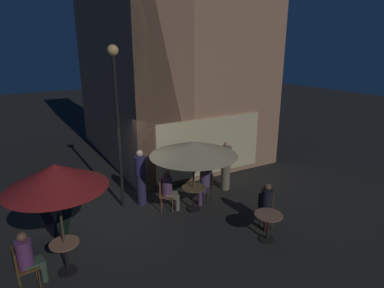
# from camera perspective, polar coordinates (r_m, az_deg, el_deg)

# --- Properties ---
(ground_plane) EXTENTS (60.00, 60.00, 0.00)m
(ground_plane) POSITION_cam_1_polar(r_m,az_deg,el_deg) (10.15, -12.27, -11.54)
(ground_plane) COLOR black
(cafe_building) EXTENTS (6.16, 8.00, 9.57)m
(cafe_building) POSITION_cam_1_polar(r_m,az_deg,el_deg) (13.32, -6.27, 16.83)
(cafe_building) COLOR tan
(cafe_building) RESTS_ON ground
(street_lamp_near_corner) EXTENTS (0.31, 0.31, 4.80)m
(street_lamp_near_corner) POSITION_cam_1_polar(r_m,az_deg,el_deg) (9.44, -13.14, 6.88)
(street_lamp_near_corner) COLOR black
(street_lamp_near_corner) RESTS_ON ground
(menu_sandwich_board) EXTENTS (0.83, 0.78, 0.95)m
(menu_sandwich_board) POSITION_cam_1_polar(r_m,az_deg,el_deg) (9.11, -22.53, -12.51)
(menu_sandwich_board) COLOR black
(menu_sandwich_board) RESTS_ON ground
(cafe_table_0) EXTENTS (0.72, 0.72, 0.75)m
(cafe_table_0) POSITION_cam_1_polar(r_m,az_deg,el_deg) (9.79, 0.27, -8.71)
(cafe_table_0) COLOR black
(cafe_table_0) RESTS_ON ground
(cafe_table_1) EXTENTS (0.62, 0.62, 0.74)m
(cafe_table_1) POSITION_cam_1_polar(r_m,az_deg,el_deg) (7.86, -21.32, -17.33)
(cafe_table_1) COLOR black
(cafe_table_1) RESTS_ON ground
(cafe_table_2) EXTENTS (0.71, 0.71, 0.73)m
(cafe_table_2) POSITION_cam_1_polar(r_m,az_deg,el_deg) (8.60, 13.21, -13.15)
(cafe_table_2) COLOR black
(cafe_table_2) RESTS_ON ground
(patio_umbrella_0) EXTENTS (2.54, 2.54, 2.16)m
(patio_umbrella_0) POSITION_cam_1_polar(r_m,az_deg,el_deg) (9.27, 0.29, -0.81)
(patio_umbrella_0) COLOR black
(patio_umbrella_0) RESTS_ON ground
(patio_umbrella_1) EXTENTS (2.06, 2.06, 2.52)m
(patio_umbrella_1) POSITION_cam_1_polar(r_m,az_deg,el_deg) (7.06, -22.83, -5.32)
(patio_umbrella_1) COLOR black
(patio_umbrella_1) RESTS_ON ground
(cafe_chair_0) EXTENTS (0.58, 0.58, 1.00)m
(cafe_chair_0) POSITION_cam_1_polar(r_m,az_deg,el_deg) (9.80, -4.97, -8.36)
(cafe_chair_0) COLOR brown
(cafe_chair_0) RESTS_ON ground
(cafe_chair_1) EXTENTS (0.53, 0.53, 0.90)m
(cafe_chair_1) POSITION_cam_1_polar(r_m,az_deg,el_deg) (10.38, 2.49, -7.06)
(cafe_chair_1) COLOR black
(cafe_chair_1) RESTS_ON ground
(cafe_chair_2) EXTENTS (0.47, 0.47, 0.94)m
(cafe_chair_2) POSITION_cam_1_polar(r_m,az_deg,el_deg) (7.71, -27.83, -18.26)
(cafe_chair_2) COLOR #54371A
(cafe_chair_2) RESTS_ON ground
(cafe_chair_3) EXTENTS (0.59, 0.59, 0.87)m
(cafe_chair_3) POSITION_cam_1_polar(r_m,az_deg,el_deg) (9.31, 12.85, -10.67)
(cafe_chair_3) COLOR #533222
(cafe_chair_3) RESTS_ON ground
(patron_seated_0) EXTENTS (0.51, 0.45, 1.28)m
(patron_seated_0) POSITION_cam_1_polar(r_m,az_deg,el_deg) (9.74, -4.09, -7.76)
(patron_seated_0) COLOR gray
(patron_seated_0) RESTS_ON ground
(patron_seated_1) EXTENTS (0.52, 0.45, 1.26)m
(patron_seated_1) POSITION_cam_1_polar(r_m,az_deg,el_deg) (10.21, 2.13, -6.57)
(patron_seated_1) COLOR #5A385D
(patron_seated_1) RESTS_ON ground
(patron_seated_2) EXTENTS (0.52, 0.35, 1.27)m
(patron_seated_2) POSITION_cam_1_polar(r_m,az_deg,el_deg) (7.65, -26.83, -17.16)
(patron_seated_2) COLOR #374B35
(patron_seated_2) RESTS_ON ground
(patron_seated_3) EXTENTS (0.48, 0.50, 1.25)m
(patron_seated_3) POSITION_cam_1_polar(r_m,az_deg,el_deg) (9.11, 12.98, -10.12)
(patron_seated_3) COLOR #4D1A19
(patron_seated_3) RESTS_ON ground
(patron_standing_4) EXTENTS (0.37, 0.37, 1.72)m
(patron_standing_4) POSITION_cam_1_polar(r_m,az_deg,el_deg) (11.11, 5.94, -3.80)
(patron_standing_4) COLOR #7A7055
(patron_standing_4) RESTS_ON ground
(patron_standing_5) EXTENTS (0.33, 0.33, 1.78)m
(patron_standing_5) POSITION_cam_1_polar(r_m,az_deg,el_deg) (10.11, -8.97, -5.83)
(patron_standing_5) COLOR #292A46
(patron_standing_5) RESTS_ON ground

